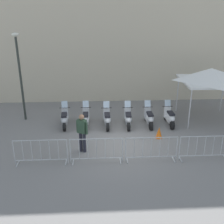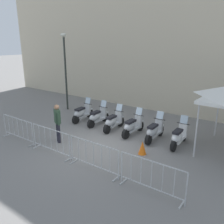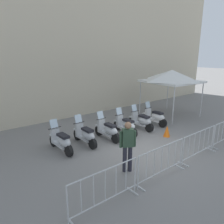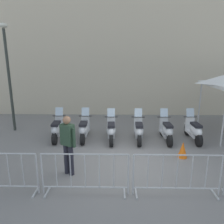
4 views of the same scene
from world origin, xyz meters
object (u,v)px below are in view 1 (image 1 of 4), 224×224
motorcycle_5 (169,117)px  street_lamp (19,68)px  traffic_cone (158,133)px  motorcycle_3 (127,118)px  officer_near_row_end (81,131)px  barrier_segment_0 (40,152)px  barrier_segment_1 (96,151)px  barrier_segment_2 (151,149)px  motorcycle_4 (148,118)px  motorcycle_0 (64,119)px  barrier_segment_3 (204,148)px  motorcycle_2 (106,119)px  motorcycle_1 (85,118)px  canopy_tent (210,75)px

motorcycle_5 → street_lamp: bearing=174.2°
motorcycle_5 → street_lamp: street_lamp is taller
motorcycle_5 → traffic_cone: size_ratio=3.14×
motorcycle_3 → officer_near_row_end: officer_near_row_end is taller
barrier_segment_0 → barrier_segment_1: (2.20, 0.12, 0.00)m
barrier_segment_1 → officer_near_row_end: size_ratio=1.22×
motorcycle_3 → officer_near_row_end: bearing=-128.2°
barrier_segment_2 → barrier_segment_1: bearing=-177.0°
motorcycle_4 → barrier_segment_1: bearing=-125.1°
barrier_segment_2 → street_lamp: 8.23m
motorcycle_0 → barrier_segment_3: bearing=-27.9°
motorcycle_2 → street_lamp: bearing=167.2°
motorcycle_1 → canopy_tent: 7.06m
motorcycle_1 → officer_near_row_end: officer_near_row_end is taller
street_lamp → canopy_tent: bearing=0.2°
traffic_cone → officer_near_row_end: bearing=-159.4°
motorcycle_1 → barrier_segment_3: (5.16, -3.36, 0.07)m
barrier_segment_0 → canopy_tent: bearing=30.3°
motorcycle_0 → traffic_cone: size_ratio=3.14×
motorcycle_1 → motorcycle_3: (2.23, -0.01, 0.00)m
motorcycle_5 → officer_near_row_end: (-4.34, -2.88, 0.53)m
motorcycle_1 → motorcycle_5: 4.46m
motorcycle_4 → motorcycle_5: same height
motorcycle_5 → street_lamp: size_ratio=0.36×
motorcycle_1 → traffic_cone: 3.89m
motorcycle_1 → canopy_tent: bearing=8.7°
motorcycle_4 → canopy_tent: size_ratio=0.58×
motorcycle_0 → motorcycle_1: 1.11m
motorcycle_3 → barrier_segment_3: (2.93, -3.35, 0.07)m
barrier_segment_2 → traffic_cone: barrier_segment_2 is taller
motorcycle_4 → canopy_tent: 4.03m
motorcycle_0 → barrier_segment_1: 4.01m
motorcycle_4 → officer_near_row_end: officer_near_row_end is taller
motorcycle_5 → officer_near_row_end: officer_near_row_end is taller
motorcycle_5 → barrier_segment_2: motorcycle_5 is taller
motorcycle_1 → street_lamp: size_ratio=0.36×
motorcycle_0 → officer_near_row_end: size_ratio=1.00×
motorcycle_1 → canopy_tent: size_ratio=0.58×
barrier_segment_3 → motorcycle_4: bearing=117.8°
barrier_segment_3 → traffic_cone: size_ratio=3.84×
barrier_segment_2 → motorcycle_2: bearing=118.3°
motorcycle_5 → barrier_segment_2: bearing=-112.2°
barrier_segment_3 → street_lamp: (-8.67, 4.35, 2.41)m
motorcycle_2 → canopy_tent: (5.56, 1.09, 2.06)m
street_lamp → canopy_tent: street_lamp is taller
street_lamp → officer_near_row_end: 5.53m
barrier_segment_1 → barrier_segment_2: size_ratio=1.00×
barrier_segment_1 → barrier_segment_2: 2.20m
motorcycle_4 → barrier_segment_2: size_ratio=0.82×
motorcycle_4 → officer_near_row_end: size_ratio=1.00×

